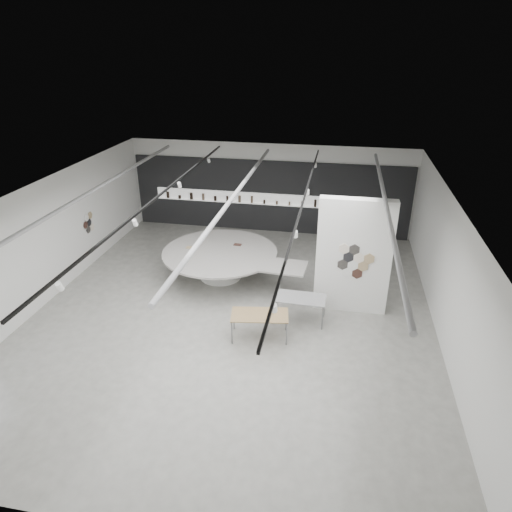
% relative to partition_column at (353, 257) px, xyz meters
% --- Properties ---
extents(room, '(12.02, 14.02, 3.82)m').
position_rel_partition_column_xyz_m(room, '(-3.59, -1.00, 0.27)').
color(room, '#9B9A92').
rests_on(room, ground).
extents(back_wall_display, '(11.80, 0.27, 3.10)m').
position_rel_partition_column_xyz_m(back_wall_display, '(-3.58, 5.94, -0.26)').
color(back_wall_display, black).
rests_on(back_wall_display, ground).
extents(partition_column, '(2.20, 0.38, 3.60)m').
position_rel_partition_column_xyz_m(partition_column, '(0.00, 0.00, 0.00)').
color(partition_column, white).
rests_on(partition_column, ground).
extents(display_island, '(5.22, 4.26, 1.02)m').
position_rel_partition_column_xyz_m(display_island, '(-4.39, 1.28, -1.14)').
color(display_island, white).
rests_on(display_island, ground).
extents(sample_table_wood, '(1.68, 1.02, 0.74)m').
position_rel_partition_column_xyz_m(sample_table_wood, '(-2.47, -1.99, -1.11)').
color(sample_table_wood, '#9A7B4F').
rests_on(sample_table_wood, ground).
extents(sample_table_stone, '(1.55, 0.80, 0.79)m').
position_rel_partition_column_xyz_m(sample_table_stone, '(-1.47, -0.95, -1.08)').
color(sample_table_stone, gray).
rests_on(sample_table_stone, ground).
extents(kitchen_counter, '(1.55, 0.61, 1.22)m').
position_rel_partition_column_xyz_m(kitchen_counter, '(-0.22, 5.54, -1.36)').
color(kitchen_counter, white).
rests_on(kitchen_counter, ground).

